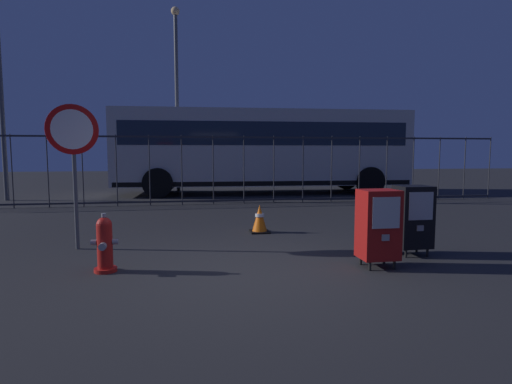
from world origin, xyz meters
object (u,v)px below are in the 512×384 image
fire_hydrant (105,244)px  bus_near (262,147)px  stop_sign (73,146)px  newspaper_box_primary (378,224)px  newspaper_box_secondary (413,217)px  traffic_cone (260,219)px  street_light_near_right (177,86)px

fire_hydrant → bus_near: 10.42m
bus_near → stop_sign: bearing=-115.8°
newspaper_box_primary → newspaper_box_secondary: size_ratio=1.00×
newspaper_box_primary → bus_near: bearing=88.4°
traffic_cone → bus_near: bearing=79.3°
fire_hydrant → bus_near: bus_near is taller
traffic_cone → fire_hydrant: bearing=-137.1°
newspaper_box_primary → stop_sign: size_ratio=0.46×
fire_hydrant → newspaper_box_primary: bearing=-6.0°
newspaper_box_secondary → bus_near: size_ratio=0.10×
newspaper_box_secondary → stop_sign: 5.19m
bus_near → street_light_near_right: size_ratio=1.54×
newspaper_box_secondary → bus_near: 9.54m
fire_hydrant → traffic_cone: (2.36, 2.19, -0.09)m
newspaper_box_secondary → traffic_cone: 2.81m
traffic_cone → street_light_near_right: street_light_near_right is taller
newspaper_box_primary → bus_near: size_ratio=0.10×
stop_sign → street_light_near_right: bearing=81.8°
newspaper_box_secondary → stop_sign: stop_sign is taller
newspaper_box_primary → newspaper_box_secondary: (0.79, 0.52, 0.00)m
newspaper_box_primary → traffic_cone: newspaper_box_primary is taller
newspaper_box_primary → newspaper_box_secondary: same height
stop_sign → traffic_cone: bearing=15.8°
newspaper_box_primary → newspaper_box_secondary: bearing=33.4°
newspaper_box_primary → street_light_near_right: bearing=104.3°
bus_near → fire_hydrant: bearing=-109.0°
fire_hydrant → stop_sign: stop_sign is taller
fire_hydrant → stop_sign: 1.95m
fire_hydrant → bus_near: (3.77, 9.62, 1.36)m
stop_sign → traffic_cone: stop_sign is taller
stop_sign → bus_near: (4.44, 8.28, 0.11)m
newspaper_box_secondary → bus_near: bus_near is taller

